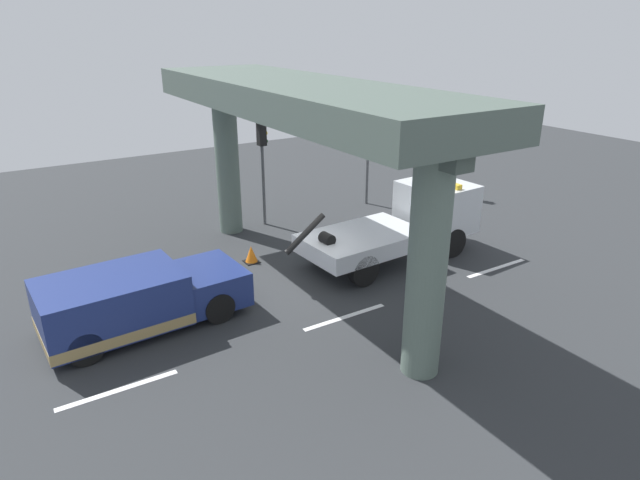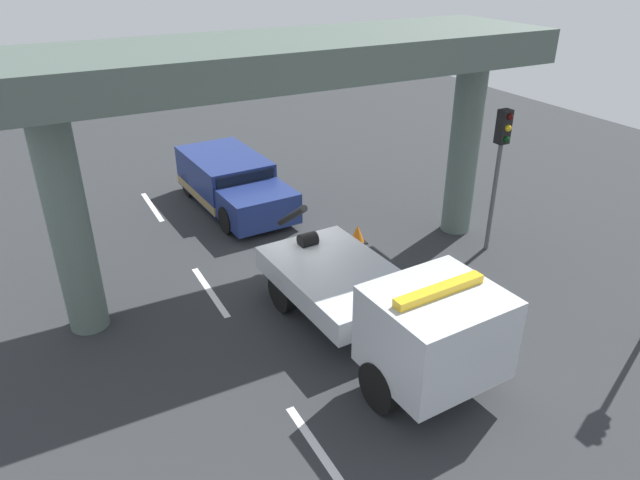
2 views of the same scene
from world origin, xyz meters
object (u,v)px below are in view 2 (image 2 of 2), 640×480
(traffic_light_near, at_px, (501,150))
(towed_van_green, at_px, (232,183))
(traffic_cone_orange, at_px, (357,234))
(tow_truck_white, at_px, (388,308))

(traffic_light_near, bearing_deg, towed_van_green, -140.21)
(traffic_cone_orange, bearing_deg, tow_truck_white, -24.67)
(towed_van_green, height_order, traffic_light_near, traffic_light_near)
(towed_van_green, relative_size, traffic_cone_orange, 9.36)
(traffic_light_near, distance_m, traffic_cone_orange, 4.60)
(towed_van_green, xyz_separation_m, traffic_cone_orange, (4.33, 2.24, -0.51))
(traffic_light_near, relative_size, traffic_cone_orange, 7.15)
(tow_truck_white, distance_m, traffic_cone_orange, 5.35)
(tow_truck_white, bearing_deg, towed_van_green, -179.72)
(tow_truck_white, bearing_deg, traffic_cone_orange, 155.33)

